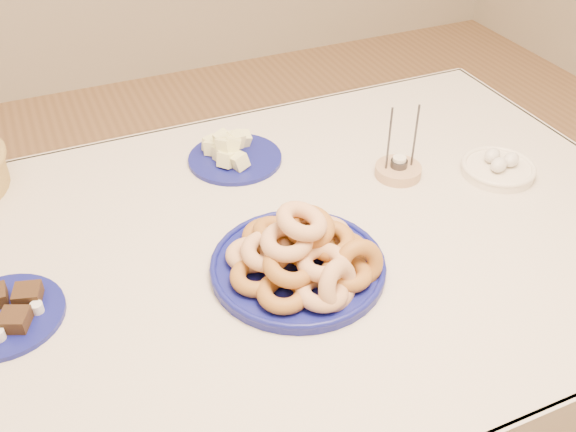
# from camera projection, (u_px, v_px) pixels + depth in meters

# --- Properties ---
(dining_table) EXTENTS (1.71, 1.11, 0.75)m
(dining_table) POSITION_uv_depth(u_px,v_px,m) (279.00, 278.00, 1.40)
(dining_table) COLOR brown
(dining_table) RESTS_ON ground
(donut_platter) EXTENTS (0.45, 0.45, 0.16)m
(donut_platter) POSITION_uv_depth(u_px,v_px,m) (301.00, 257.00, 1.23)
(donut_platter) COLOR navy
(donut_platter) RESTS_ON dining_table
(melon_plate) EXTENTS (0.25, 0.25, 0.08)m
(melon_plate) POSITION_uv_depth(u_px,v_px,m) (231.00, 153.00, 1.57)
(melon_plate) COLOR navy
(melon_plate) RESTS_ON dining_table
(brownie_plate) EXTENTS (0.25, 0.25, 0.04)m
(brownie_plate) POSITION_uv_depth(u_px,v_px,m) (4.00, 313.00, 1.15)
(brownie_plate) COLOR navy
(brownie_plate) RESTS_ON dining_table
(candle_holder) EXTENTS (0.13, 0.13, 0.18)m
(candle_holder) POSITION_uv_depth(u_px,v_px,m) (398.00, 169.00, 1.52)
(candle_holder) COLOR tan
(candle_holder) RESTS_ON dining_table
(egg_bowl) EXTENTS (0.23, 0.23, 0.06)m
(egg_bowl) POSITION_uv_depth(u_px,v_px,m) (498.00, 167.00, 1.52)
(egg_bowl) COLOR white
(egg_bowl) RESTS_ON dining_table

